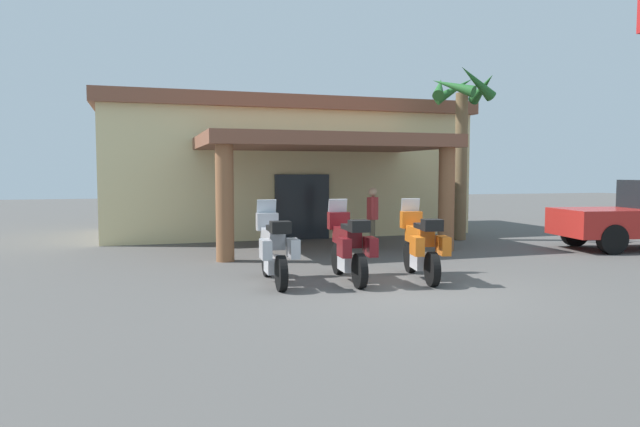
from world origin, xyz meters
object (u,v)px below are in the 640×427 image
object	(u,v)px
motel_building	(282,167)
motorcycle_silver	(274,248)
motorcycle_maroon	(349,246)
motorcycle_orange	(421,245)
palm_tree_near_portico	(461,122)
pedestrian	(373,214)

from	to	relation	value
motel_building	motorcycle_silver	bearing A→B (deg)	-104.80
motel_building	motorcycle_maroon	bearing A→B (deg)	-96.13
motorcycle_orange	motorcycle_maroon	bearing A→B (deg)	91.38
motorcycle_maroon	motorcycle_orange	world-z (taller)	same
palm_tree_near_portico	motorcycle_maroon	bearing A→B (deg)	-134.69
motorcycle_maroon	palm_tree_near_portico	size ratio (longest dim) A/B	0.40
motel_building	motorcycle_orange	world-z (taller)	motel_building
motel_building	palm_tree_near_portico	bearing A→B (deg)	-41.98
motel_building	pedestrian	bearing A→B (deg)	-78.78
motel_building	motorcycle_maroon	distance (m)	9.97
pedestrian	palm_tree_near_portico	bearing A→B (deg)	49.68
motorcycle_maroon	pedestrian	distance (m)	4.58
motel_building	pedestrian	xyz separation A→B (m)	(1.35, -5.72, -1.34)
pedestrian	palm_tree_near_portico	world-z (taller)	palm_tree_near_portico
palm_tree_near_portico	motorcycle_orange	bearing A→B (deg)	-125.11
motel_building	motorcycle_maroon	size ratio (longest dim) A/B	5.85
motorcycle_maroon	pedestrian	world-z (taller)	pedestrian
motorcycle_orange	motel_building	bearing A→B (deg)	13.51
motorcycle_silver	palm_tree_near_portico	world-z (taller)	palm_tree_near_portico
motorcycle_orange	motorcycle_silver	bearing A→B (deg)	92.36
motorcycle_maroon	motorcycle_orange	size ratio (longest dim) A/B	1.00
motel_building	palm_tree_near_portico	size ratio (longest dim) A/B	2.36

